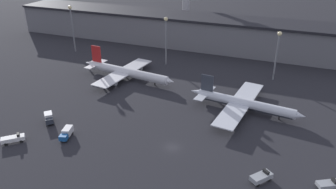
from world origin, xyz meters
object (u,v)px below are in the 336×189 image
object	(u,v)px
airplane_0	(126,72)
service_vehicle_0	(261,177)
service_vehicle_3	(13,139)
service_vehicle_4	(67,133)
airplane_1	(243,103)
service_vehicle_1	(329,184)
service_vehicle_2	(49,118)

from	to	relation	value
airplane_0	service_vehicle_0	world-z (taller)	airplane_0
service_vehicle_3	service_vehicle_4	xyz separation A→B (m)	(12.99, 8.09, 0.29)
airplane_1	service_vehicle_1	world-z (taller)	airplane_1
airplane_0	service_vehicle_2	distance (m)	41.86
service_vehicle_1	service_vehicle_3	distance (m)	86.78
airplane_0	service_vehicle_0	bearing A→B (deg)	-29.24
service_vehicle_3	service_vehicle_4	world-z (taller)	service_vehicle_4
airplane_1	service_vehicle_2	world-z (taller)	airplane_1
airplane_0	service_vehicle_1	bearing A→B (deg)	-21.45
service_vehicle_4	airplane_0	bearing A→B (deg)	169.81
airplane_1	service_vehicle_0	world-z (taller)	airplane_1
service_vehicle_2	service_vehicle_3	xyz separation A→B (m)	(-2.17, -13.16, -0.43)
service_vehicle_2	airplane_1	bearing A→B (deg)	73.93
service_vehicle_4	service_vehicle_0	bearing A→B (deg)	75.90
airplane_0	airplane_1	xyz separation A→B (m)	(50.98, -10.14, -0.13)
service_vehicle_2	service_vehicle_4	size ratio (longest dim) A/B	0.83
service_vehicle_2	service_vehicle_4	world-z (taller)	service_vehicle_2
airplane_1	service_vehicle_4	world-z (taller)	airplane_1
service_vehicle_3	service_vehicle_4	distance (m)	15.30
service_vehicle_0	service_vehicle_3	xyz separation A→B (m)	(-70.34, -9.58, -0.03)
airplane_0	service_vehicle_4	bearing A→B (deg)	-77.80
airplane_1	service_vehicle_3	size ratio (longest dim) A/B	6.40
service_vehicle_1	service_vehicle_2	size ratio (longest dim) A/B	1.08
service_vehicle_1	service_vehicle_2	world-z (taller)	service_vehicle_2
airplane_0	service_vehicle_0	xyz separation A→B (m)	(61.74, -44.92, -1.72)
service_vehicle_0	service_vehicle_2	distance (m)	68.27
service_vehicle_0	airplane_1	bearing A→B (deg)	55.88
service_vehicle_1	service_vehicle_4	world-z (taller)	service_vehicle_4
airplane_0	service_vehicle_4	xyz separation A→B (m)	(4.39, -46.41, -1.46)
service_vehicle_3	airplane_1	bearing A→B (deg)	-5.87
airplane_1	service_vehicle_2	bearing A→B (deg)	-144.68
airplane_0	airplane_1	size ratio (longest dim) A/B	1.11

